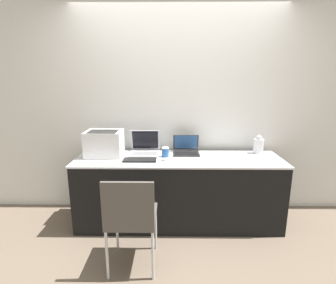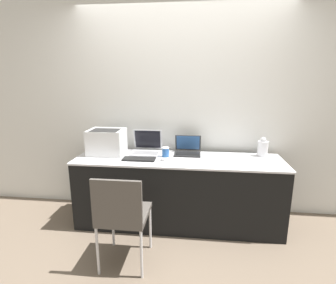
# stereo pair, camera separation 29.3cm
# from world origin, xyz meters

# --- Properties ---
(ground_plane) EXTENTS (14.00, 14.00, 0.00)m
(ground_plane) POSITION_xyz_m (0.00, 0.00, 0.00)
(ground_plane) COLOR #6B5B4C
(wall_back) EXTENTS (8.00, 0.05, 2.60)m
(wall_back) POSITION_xyz_m (0.00, 0.73, 1.30)
(wall_back) COLOR silver
(wall_back) RESTS_ON ground_plane
(table) EXTENTS (2.32, 0.63, 0.79)m
(table) POSITION_xyz_m (0.00, 0.31, 0.40)
(table) COLOR black
(table) RESTS_ON ground_plane
(printer) EXTENTS (0.41, 0.33, 0.29)m
(printer) POSITION_xyz_m (-0.85, 0.39, 0.95)
(printer) COLOR silver
(printer) RESTS_ON table
(laptop_left) EXTENTS (0.35, 0.32, 0.27)m
(laptop_left) POSITION_xyz_m (-0.40, 0.50, 0.85)
(laptop_left) COLOR #B7B7BC
(laptop_left) RESTS_ON table
(laptop_right) EXTENTS (0.31, 0.28, 0.21)m
(laptop_right) POSITION_xyz_m (0.09, 0.50, 0.84)
(laptop_right) COLOR black
(laptop_right) RESTS_ON table
(external_keyboard) EXTENTS (0.36, 0.14, 0.02)m
(external_keyboard) POSITION_xyz_m (-0.43, 0.20, 0.80)
(external_keyboard) COLOR black
(external_keyboard) RESTS_ON table
(coffee_cup) EXTENTS (0.08, 0.08, 0.11)m
(coffee_cup) POSITION_xyz_m (-0.15, 0.36, 0.85)
(coffee_cup) COLOR #285699
(coffee_cup) RESTS_ON table
(mouse) EXTENTS (0.06, 0.04, 0.03)m
(mouse) POSITION_xyz_m (-0.16, 0.21, 0.81)
(mouse) COLOR silver
(mouse) RESTS_ON table
(metal_pitcher) EXTENTS (0.12, 0.12, 0.22)m
(metal_pitcher) POSITION_xyz_m (0.96, 0.52, 0.89)
(metal_pitcher) COLOR silver
(metal_pitcher) RESTS_ON table
(chair) EXTENTS (0.42, 0.45, 0.89)m
(chair) POSITION_xyz_m (-0.43, -0.49, 0.54)
(chair) COLOR #4C4742
(chair) RESTS_ON ground_plane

